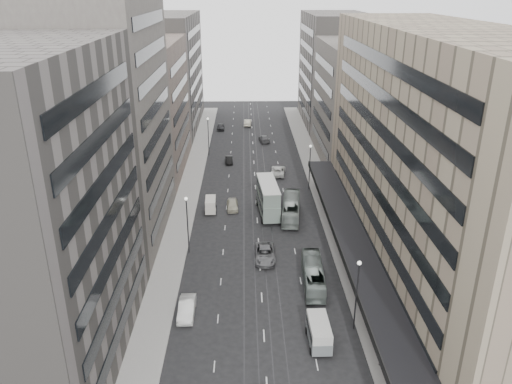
{
  "coord_description": "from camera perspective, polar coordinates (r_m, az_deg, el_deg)",
  "views": [
    {
      "loc": [
        -1.82,
        -48.77,
        34.14
      ],
      "look_at": [
        -0.23,
        20.78,
        5.34
      ],
      "focal_mm": 35.0,
      "sensor_mm": 36.0,
      "label": 1
    }
  ],
  "objects": [
    {
      "name": "sedan_5",
      "position": [
        104.01,
        -3.1,
        3.69
      ],
      "size": [
        1.69,
        4.23,
        1.37
      ],
      "primitive_type": "imported",
      "rotation": [
        0.0,
        0.0,
        0.06
      ],
      "color": "black",
      "rests_on": "ground"
    },
    {
      "name": "building_right_mid",
      "position": [
        105.78,
        11.63,
        9.95
      ],
      "size": [
        15.0,
        28.0,
        24.0
      ],
      "primitive_type": "cube",
      "color": "#534D48",
      "rests_on": "ground"
    },
    {
      "name": "sedan_6",
      "position": [
        97.38,
        2.52,
        2.45
      ],
      "size": [
        3.42,
        6.14,
        1.63
      ],
      "primitive_type": "imported",
      "rotation": [
        0.0,
        0.0,
        3.01
      ],
      "color": "silver",
      "rests_on": "ground"
    },
    {
      "name": "panel_van",
      "position": [
        81.31,
        -5.21,
        -1.44
      ],
      "size": [
        1.94,
        3.76,
        2.34
      ],
      "rotation": [
        0.0,
        0.0,
        0.03
      ],
      "color": "beige",
      "rests_on": "ground"
    },
    {
      "name": "sedan_2",
      "position": [
        67.52,
        1.03,
        -7.08
      ],
      "size": [
        2.8,
        5.97,
        1.65
      ],
      "primitive_type": "imported",
      "rotation": [
        0.0,
        0.0,
        -0.01
      ],
      "color": "#5F5F62",
      "rests_on": "ground"
    },
    {
      "name": "sedan_4",
      "position": [
        82.26,
        -2.71,
        -1.47
      ],
      "size": [
        2.02,
        4.62,
        1.55
      ],
      "primitive_type": "imported",
      "rotation": [
        0.0,
        0.0,
        0.04
      ],
      "color": "#ADA88F",
      "rests_on": "ground"
    },
    {
      "name": "sedan_1",
      "position": [
        57.71,
        -7.92,
        -13.02
      ],
      "size": [
        1.77,
        5.02,
        1.65
      ],
      "primitive_type": "imported",
      "rotation": [
        0.0,
        0.0,
        0.0
      ],
      "color": "silver",
      "rests_on": "ground"
    },
    {
      "name": "building_left_a",
      "position": [
        49.15,
        -24.82,
        -2.65
      ],
      "size": [
        15.0,
        28.0,
        30.0
      ],
      "primitive_type": "cube",
      "color": "#66615C",
      "rests_on": "ground"
    },
    {
      "name": "vw_microbus",
      "position": [
        53.27,
        7.21,
        -15.56
      ],
      "size": [
        2.3,
        4.9,
        2.63
      ],
      "rotation": [
        0.0,
        0.0,
        0.02
      ],
      "color": "slate",
      "rests_on": "ground"
    },
    {
      "name": "lamp_left_far",
      "position": [
        108.02,
        -5.49,
        6.84
      ],
      "size": [
        0.44,
        0.44,
        8.32
      ],
      "color": "#262628",
      "rests_on": "ground"
    },
    {
      "name": "sedan_8",
      "position": [
        129.07,
        -4.05,
        7.44
      ],
      "size": [
        1.83,
        4.48,
        1.52
      ],
      "primitive_type": "imported",
      "rotation": [
        0.0,
        0.0,
        0.01
      ],
      "color": "black",
      "rests_on": "ground"
    },
    {
      "name": "bus_far",
      "position": [
        79.29,
        4.04,
        -1.87
      ],
      "size": [
        3.83,
        11.17,
        3.05
      ],
      "primitive_type": "imported",
      "rotation": [
        0.0,
        0.0,
        3.02
      ],
      "color": "gray",
      "rests_on": "ground"
    },
    {
      "name": "building_left_c",
      "position": [
        99.18,
        -12.9,
        9.32
      ],
      "size": [
        15.0,
        28.0,
        25.0
      ],
      "primitive_type": "cube",
      "color": "#77675C",
      "rests_on": "ground"
    },
    {
      "name": "building_left_d",
      "position": [
        130.84,
        -10.22,
        13.29
      ],
      "size": [
        15.0,
        38.0,
        28.0
      ],
      "primitive_type": "cube",
      "color": "#66615C",
      "rests_on": "ground"
    },
    {
      "name": "lamp_right_near",
      "position": [
        53.72,
        11.49,
        -10.62
      ],
      "size": [
        0.44,
        0.44,
        8.32
      ],
      "color": "#262628",
      "rests_on": "ground"
    },
    {
      "name": "bus_near",
      "position": [
        62.41,
        6.55,
        -9.36
      ],
      "size": [
        2.8,
        9.92,
        2.73
      ],
      "primitive_type": "imported",
      "rotation": [
        0.0,
        0.0,
        3.09
      ],
      "color": "gray",
      "rests_on": "ground"
    },
    {
      "name": "sidewalk_right",
      "position": [
        93.78,
        7.25,
        1.0
      ],
      "size": [
        4.0,
        125.0,
        0.15
      ],
      "primitive_type": "cube",
      "color": "gray",
      "rests_on": "ground"
    },
    {
      "name": "building_right_far",
      "position": [
        134.35,
        8.95,
        13.6
      ],
      "size": [
        15.0,
        32.0,
        28.0
      ],
      "primitive_type": "cube",
      "color": "#66615C",
      "rests_on": "ground"
    },
    {
      "name": "sedan_9",
      "position": [
        132.84,
        -0.95,
        7.96
      ],
      "size": [
        2.0,
        5.07,
        1.64
      ],
      "primitive_type": "imported",
      "rotation": [
        0.0,
        0.0,
        3.09
      ],
      "color": "beige",
      "rests_on": "ground"
    },
    {
      "name": "building_left_b",
      "position": [
        72.62,
        -17.16,
        7.84
      ],
      "size": [
        15.0,
        26.0,
        34.0
      ],
      "primitive_type": "cube",
      "color": "#534D48",
      "rests_on": "ground"
    },
    {
      "name": "lamp_right_far",
      "position": [
        89.37,
        6.18,
        3.46
      ],
      "size": [
        0.44,
        0.44,
        8.32
      ],
      "color": "#262628",
      "rests_on": "ground"
    },
    {
      "name": "double_decker",
      "position": [
        79.74,
        1.39,
        -0.61
      ],
      "size": [
        3.67,
        9.94,
        5.33
      ],
      "rotation": [
        0.0,
        0.0,
        0.08
      ],
      "color": "gray",
      "rests_on": "ground"
    },
    {
      "name": "ground",
      "position": [
        59.56,
        0.69,
        -12.49
      ],
      "size": [
        220.0,
        220.0,
        0.0
      ],
      "primitive_type": "plane",
      "color": "black",
      "rests_on": "ground"
    },
    {
      "name": "pedestrian",
      "position": [
        52.03,
        14.13,
        -17.92
      ],
      "size": [
        0.68,
        0.52,
        1.68
      ],
      "primitive_type": "imported",
      "rotation": [
        0.0,
        0.0,
        3.36
      ],
      "color": "black",
      "rests_on": "sidewalk_right"
    },
    {
      "name": "department_store",
      "position": [
        64.29,
        20.03,
        3.72
      ],
      "size": [
        19.2,
        60.0,
        30.0
      ],
      "color": "gray",
      "rests_on": "ground"
    },
    {
      "name": "sidewalk_left",
      "position": [
        93.31,
        -7.48,
        0.87
      ],
      "size": [
        4.0,
        125.0,
        0.15
      ],
      "primitive_type": "cube",
      "color": "gray",
      "rests_on": "ground"
    },
    {
      "name": "lamp_left_near",
      "position": [
        67.77,
        -7.87,
        -3.02
      ],
      "size": [
        0.44,
        0.44,
        8.32
      ],
      "color": "#262628",
      "rests_on": "ground"
    },
    {
      "name": "sedan_7",
      "position": [
        118.58,
        0.93,
        6.13
      ],
      "size": [
        2.78,
        5.44,
        1.51
      ],
      "primitive_type": "imported",
      "rotation": [
        0.0,
        0.0,
        3.27
      ],
      "color": "#4D4D4F",
      "rests_on": "ground"
    }
  ]
}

